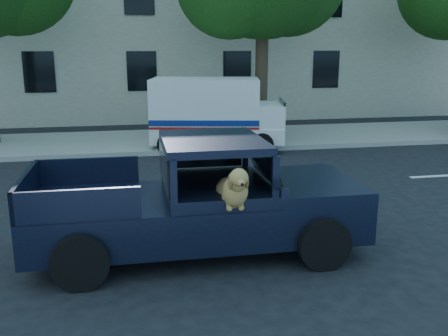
# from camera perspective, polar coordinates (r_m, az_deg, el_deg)

# --- Properties ---
(ground) EXTENTS (120.00, 120.00, 0.00)m
(ground) POSITION_cam_1_polar(r_m,az_deg,el_deg) (8.18, -12.43, -9.65)
(ground) COLOR black
(ground) RESTS_ON ground
(far_sidewalk) EXTENTS (60.00, 4.00, 0.15)m
(far_sidewalk) POSITION_cam_1_polar(r_m,az_deg,el_deg) (17.01, -11.94, 2.88)
(far_sidewalk) COLOR gray
(far_sidewalk) RESTS_ON ground
(lane_stripes) EXTENTS (21.60, 0.14, 0.01)m
(lane_stripes) POSITION_cam_1_polar(r_m,az_deg,el_deg) (11.51, -2.15, -2.38)
(lane_stripes) COLOR silver
(lane_stripes) RESTS_ON ground
(building_main) EXTENTS (26.00, 6.00, 9.00)m
(building_main) POSITION_cam_1_polar(r_m,az_deg,el_deg) (24.21, -4.92, 16.80)
(building_main) COLOR beige
(building_main) RESTS_ON ground
(pickup_truck) EXTENTS (5.14, 2.63, 1.83)m
(pickup_truck) POSITION_cam_1_polar(r_m,az_deg,el_deg) (7.91, -3.62, -5.35)
(pickup_truck) COLOR black
(pickup_truck) RESTS_ON ground
(mail_truck) EXTENTS (4.37, 2.77, 2.23)m
(mail_truck) POSITION_cam_1_polar(r_m,az_deg,el_deg) (15.77, -1.12, 5.65)
(mail_truck) COLOR silver
(mail_truck) RESTS_ON ground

